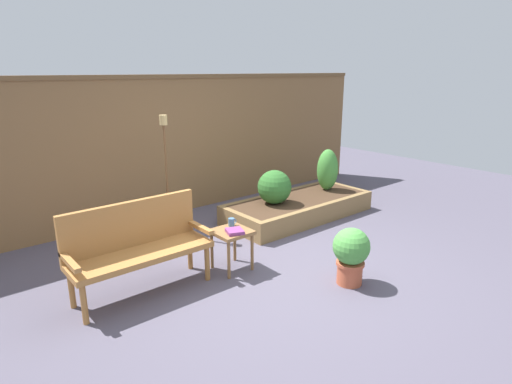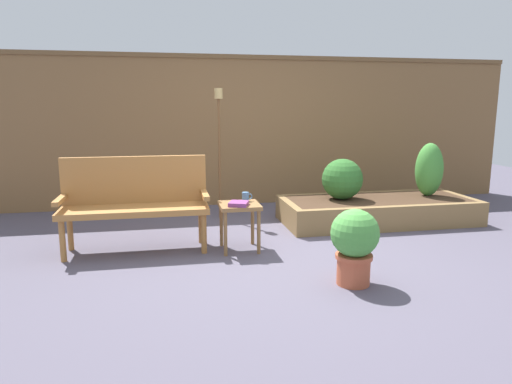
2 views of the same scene
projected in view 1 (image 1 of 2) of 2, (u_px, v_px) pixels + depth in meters
name	position (u px, v px, depth m)	size (l,w,h in m)	color
ground_plane	(276.00, 269.00, 4.91)	(14.00, 14.00, 0.00)	#514C5B
fence_back	(164.00, 146.00, 6.53)	(8.40, 0.14, 2.16)	brown
garden_bench	(137.00, 241.00, 4.33)	(1.44, 0.48, 0.94)	#A87038
side_table	(232.00, 237.00, 4.82)	(0.40, 0.40, 0.48)	olive
cup_on_table	(232.00, 222.00, 4.92)	(0.11, 0.07, 0.09)	teal
book_on_table	(235.00, 231.00, 4.71)	(0.18, 0.19, 0.04)	#7F3875
potted_boxwood	(351.00, 253.00, 4.50)	(0.39, 0.39, 0.63)	#B75638
raised_planter_bed	(298.00, 207.00, 6.64)	(2.40, 1.00, 0.30)	olive
shrub_near_bench	(274.00, 187.00, 6.28)	(0.51, 0.51, 0.51)	brown
shrub_far_corner	(328.00, 170.00, 6.98)	(0.34, 0.34, 0.68)	brown
tiki_torch	(165.00, 154.00, 5.64)	(0.10, 0.10, 1.66)	brown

